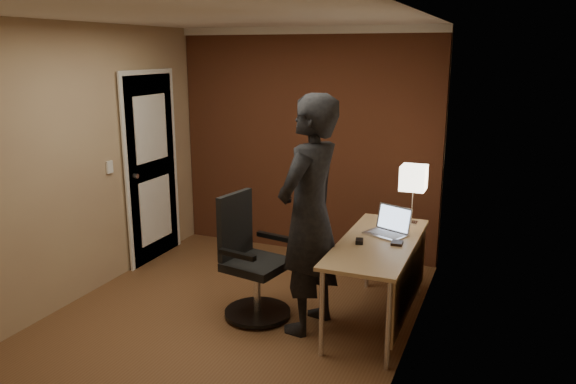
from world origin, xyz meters
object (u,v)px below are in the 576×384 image
(laptop, at_px, (390,227))
(mouse, at_px, (359,241))
(office_chair, at_px, (251,265))
(person, at_px, (309,215))
(desk, at_px, (386,257))
(wallet, at_px, (397,243))
(desk_lamp, at_px, (414,179))

(laptop, relative_size, mouse, 4.06)
(office_chair, bearing_deg, laptop, 24.40)
(mouse, relative_size, person, 0.05)
(desk, height_order, laptop, laptop)
(mouse, xyz_separation_m, office_chair, (-0.91, -0.16, -0.28))
(mouse, distance_m, wallet, 0.30)
(office_chair, bearing_deg, desk_lamp, 35.47)
(desk_lamp, bearing_deg, laptop, -108.23)
(wallet, xyz_separation_m, office_chair, (-1.20, -0.25, -0.27))
(desk, relative_size, office_chair, 1.42)
(desk_lamp, bearing_deg, mouse, -113.00)
(desk_lamp, height_order, wallet, desk_lamp)
(desk, relative_size, person, 0.77)
(mouse, distance_m, person, 0.47)
(laptop, xyz_separation_m, mouse, (-0.17, -0.33, -0.05))
(laptop, distance_m, person, 0.76)
(laptop, height_order, office_chair, office_chair)
(laptop, relative_size, wallet, 3.69)
(wallet, height_order, person, person)
(mouse, relative_size, wallet, 0.91)
(desk, xyz_separation_m, wallet, (0.09, -0.02, 0.14))
(laptop, relative_size, person, 0.21)
(laptop, bearing_deg, person, -137.34)
(person, bearing_deg, office_chair, -80.63)
(desk, height_order, person, person)
(office_chair, xyz_separation_m, person, (0.54, -0.01, 0.50))
(desk, bearing_deg, laptop, 97.46)
(mouse, bearing_deg, desk, 14.76)
(desk, distance_m, wallet, 0.17)
(desk, xyz_separation_m, laptop, (-0.03, 0.22, 0.19))
(laptop, bearing_deg, wallet, -64.56)
(laptop, bearing_deg, mouse, -117.93)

